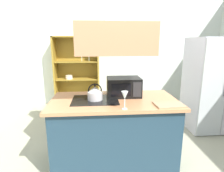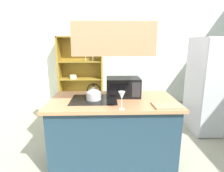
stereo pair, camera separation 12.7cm
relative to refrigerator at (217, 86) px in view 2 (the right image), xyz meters
The scene contains 9 objects.
wall_back 2.56m from the refrigerator, 135.18° to the left, with size 6.00×0.12×2.70m, color silver.
kitchen_island 2.19m from the refrigerator, 155.30° to the right, with size 1.66×0.87×0.90m.
range_hood 2.34m from the refrigerator, 155.30° to the right, with size 0.90×0.70×1.21m.
refrigerator is the anchor object (origin of this frame).
dish_cabinet 3.11m from the refrigerator, 149.95° to the left, with size 1.13×0.40×1.78m.
kettle 2.38m from the refrigerator, 157.81° to the right, with size 0.19×0.19×0.22m.
cutting_board 1.77m from the refrigerator, 138.11° to the right, with size 0.34×0.24×0.02m, color tan.
microwave 1.96m from the refrigerator, 157.89° to the right, with size 0.46×0.35×0.26m.
wine_glass_on_counter 2.26m from the refrigerator, 145.94° to the right, with size 0.08×0.08×0.21m.
Camera 2 is at (-0.25, -1.99, 1.63)m, focal length 29.50 mm.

